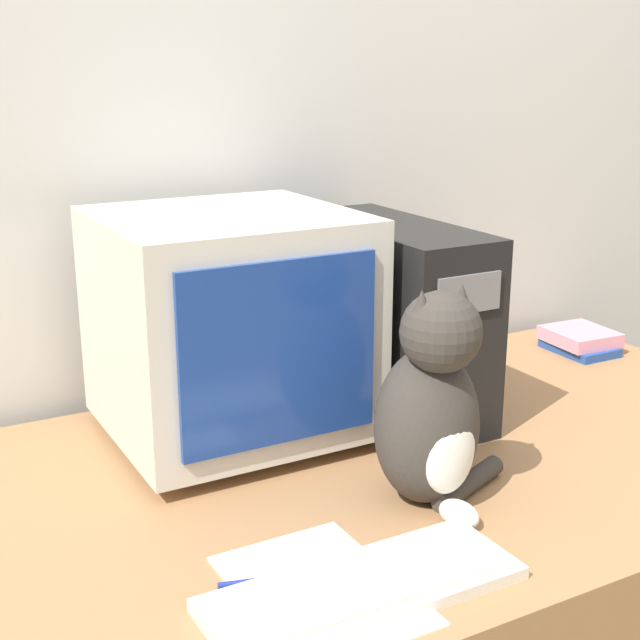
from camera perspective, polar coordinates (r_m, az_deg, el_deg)
The scene contains 9 objects.
wall_back at distance 1.97m, azimuth -3.22°, elevation 11.21°, with size 7.00×0.05×2.50m.
desk at distance 1.83m, azimuth 5.16°, elevation -19.08°, with size 1.71×0.96×0.74m.
crt_monitor at distance 1.64m, azimuth -5.85°, elevation -0.28°, with size 0.44×0.43×0.43m.
computer_tower at distance 1.79m, azimuth 4.63°, elevation 0.14°, with size 0.19×0.48×0.38m.
keyboard at distance 1.24m, azimuth 2.77°, elevation -16.75°, with size 0.44×0.16×0.02m.
cat at distance 1.41m, azimuth 7.18°, elevation -5.77°, with size 0.25×0.21×0.36m.
book_stack at distance 2.27m, azimuth 16.29°, elevation -1.26°, with size 0.15×0.17×0.05m.
pen at distance 1.27m, azimuth -3.30°, elevation -16.25°, with size 0.14×0.05×0.01m.
paper_sheet at distance 1.25m, azimuth 0.07°, elevation -16.87°, with size 0.21×0.30×0.00m.
Camera 1 is at (-0.85, -0.74, 1.43)m, focal length 50.00 mm.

